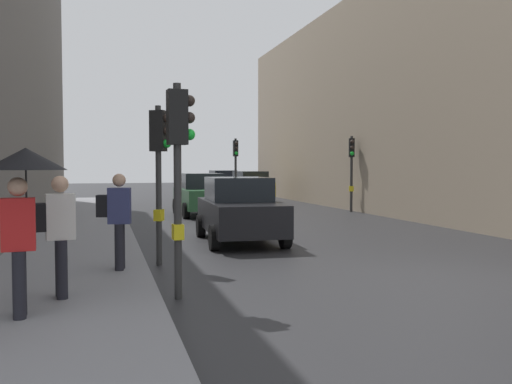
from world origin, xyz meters
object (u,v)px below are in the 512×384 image
(traffic_light_far_median, at_px, (236,159))
(pedestrian_with_umbrella, at_px, (24,184))
(car_green_estate, at_px, (202,194))
(pedestrian_with_black_backpack, at_px, (57,229))
(traffic_light_near_right, at_px, (160,156))
(car_blue_van, at_px, (222,183))
(pedestrian_with_grey_backpack, at_px, (117,215))
(car_dark_suv, at_px, (239,210))
(car_yellow_taxi, at_px, (249,186))
(traffic_light_near_left, at_px, (179,151))
(traffic_light_mid_street, at_px, (352,160))

(traffic_light_far_median, distance_m, pedestrian_with_umbrella, 22.36)
(car_green_estate, height_order, pedestrian_with_black_backpack, pedestrian_with_black_backpack)
(traffic_light_near_right, distance_m, car_blue_van, 27.93)
(car_blue_van, bearing_deg, pedestrian_with_grey_backpack, -105.80)
(car_green_estate, bearing_deg, pedestrian_with_umbrella, -107.69)
(traffic_light_far_median, distance_m, car_green_estate, 6.32)
(car_green_estate, bearing_deg, car_dark_suv, -92.86)
(car_green_estate, bearing_deg, car_blue_van, 74.90)
(traffic_light_near_right, bearing_deg, pedestrian_with_umbrella, -117.04)
(car_dark_suv, xyz_separation_m, pedestrian_with_umbrella, (-4.53, -7.10, 0.96))
(traffic_light_far_median, xyz_separation_m, pedestrian_with_grey_backpack, (-6.52, -17.99, -1.27))
(car_yellow_taxi, relative_size, pedestrian_with_black_backpack, 2.44)
(traffic_light_far_median, bearing_deg, pedestrian_with_black_backpack, -110.30)
(traffic_light_near_left, distance_m, car_green_estate, 14.78)
(traffic_light_far_median, height_order, pedestrian_with_umbrella, traffic_light_far_median)
(traffic_light_near_right, bearing_deg, traffic_light_mid_street, 49.27)
(car_green_estate, distance_m, pedestrian_with_black_backpack, 15.28)
(pedestrian_with_grey_backpack, xyz_separation_m, pedestrian_with_black_backpack, (-0.88, -2.03, 0.00))
(car_blue_van, xyz_separation_m, pedestrian_with_grey_backpack, (-7.95, -28.11, 0.29))
(traffic_light_mid_street, relative_size, traffic_light_near_left, 1.02)
(car_yellow_taxi, distance_m, pedestrian_with_black_backpack, 25.18)
(car_yellow_taxi, bearing_deg, traffic_light_mid_street, -75.73)
(car_dark_suv, relative_size, pedestrian_with_grey_backpack, 2.42)
(pedestrian_with_grey_backpack, bearing_deg, car_blue_van, 74.20)
(car_yellow_taxi, bearing_deg, car_green_estate, -116.40)
(traffic_light_near_left, bearing_deg, car_blue_van, 76.77)
(traffic_light_mid_street, height_order, pedestrian_with_umbrella, traffic_light_mid_street)
(car_blue_van, bearing_deg, traffic_light_near_right, -104.66)
(traffic_light_near_left, xyz_separation_m, car_blue_van, (7.06, 30.01, -1.43))
(car_blue_van, relative_size, car_yellow_taxi, 0.98)
(traffic_light_near_left, bearing_deg, pedestrian_with_black_backpack, -175.91)
(car_green_estate, xyz_separation_m, pedestrian_with_black_backpack, (-4.63, -14.56, 0.29))
(car_green_estate, bearing_deg, traffic_light_mid_street, -2.04)
(pedestrian_with_black_backpack, bearing_deg, pedestrian_with_grey_backpack, 66.50)
(traffic_light_mid_street, bearing_deg, car_green_estate, 177.96)
(car_dark_suv, bearing_deg, traffic_light_near_left, -111.98)
(pedestrian_with_grey_backpack, bearing_deg, car_yellow_taxi, 69.13)
(traffic_light_near_left, bearing_deg, traffic_light_mid_street, 55.88)
(traffic_light_far_median, xyz_separation_m, car_blue_van, (1.43, 10.12, -1.55))
(traffic_light_near_right, xyz_separation_m, pedestrian_with_black_backpack, (-1.77, -3.15, -1.12))
(car_dark_suv, bearing_deg, traffic_light_near_right, -129.04)
(car_dark_suv, bearing_deg, pedestrian_with_black_backpack, -124.38)
(car_blue_van, distance_m, car_dark_suv, 24.42)
(traffic_light_mid_street, relative_size, car_green_estate, 0.81)
(traffic_light_far_median, xyz_separation_m, traffic_light_near_right, (-5.63, -16.87, -0.14))
(pedestrian_with_umbrella, bearing_deg, pedestrian_with_grey_backpack, 68.05)
(traffic_light_far_median, height_order, pedestrian_with_black_backpack, traffic_light_far_median)
(traffic_light_far_median, height_order, pedestrian_with_grey_backpack, traffic_light_far_median)
(traffic_light_near_left, distance_m, traffic_light_near_right, 3.02)
(car_yellow_taxi, bearing_deg, pedestrian_with_black_backpack, -111.10)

